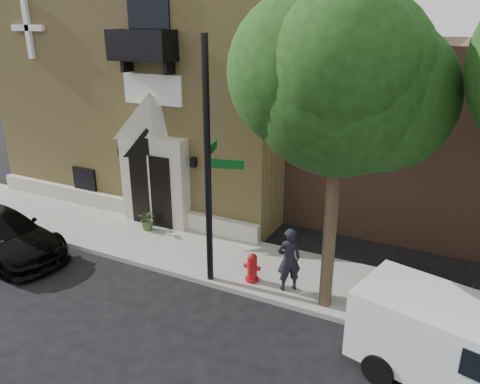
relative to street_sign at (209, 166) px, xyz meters
The scene contains 9 objects.
ground 4.44m from the street_sign, behind, with size 120.00×120.00×0.00m, color black.
sidewalk 4.04m from the street_sign, 143.50° to the left, with size 42.00×3.00×0.15m, color gray.
church 9.68m from the street_sign, 126.46° to the left, with size 12.20×11.01×9.30m.
street_tree_left 4.07m from the street_sign, ahead, with size 4.97×4.38×7.77m.
street_sign is the anchor object (origin of this frame).
fire_hydrant 3.15m from the street_sign, 20.73° to the left, with size 0.48×0.39×0.85m.
dumpster 6.22m from the street_sign, ahead, with size 2.09×1.44×1.25m.
planter 5.05m from the street_sign, 152.86° to the left, with size 0.67×0.58×0.75m, color #435A2A.
pedestrian_near 3.29m from the street_sign, 11.81° to the left, with size 0.66×0.44×1.82m, color black.
Camera 1 is at (8.73, -9.81, 7.10)m, focal length 35.00 mm.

